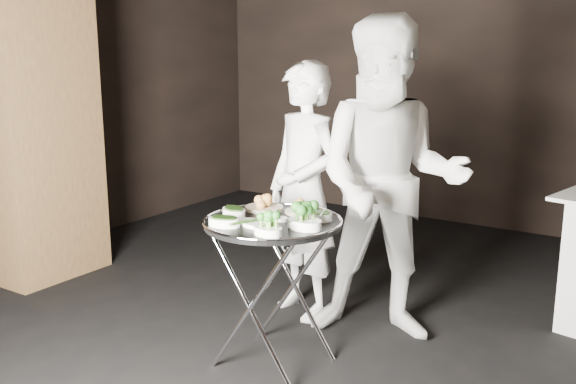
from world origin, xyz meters
The scene contains 17 objects.
floor centered at (0.00, 0.00, -0.03)m, with size 6.00×7.00×0.05m, color black.
wall_back centered at (0.00, 3.52, 1.50)m, with size 6.00×0.05×3.00m, color black.
column_left centered at (-2.58, 0.30, 1.50)m, with size 0.80×0.80×3.00m, color brown.
tray_stand centered at (-0.14, 0.04, 0.45)m, with size 0.55×0.47×0.81m.
serving_tray centered at (-0.14, 0.04, 0.82)m, with size 0.74×0.74×0.04m.
potato_plate_a centered at (-0.30, 0.20, 0.86)m, with size 0.22×0.22×0.08m.
potato_plate_b centered at (-0.09, 0.24, 0.85)m, with size 0.19×0.19×0.07m.
greens_bowl centered at (0.08, 0.17, 0.85)m, with size 0.11×0.11×0.06m.
asparagus_plate_a centered at (-0.14, 0.04, 0.84)m, with size 0.19×0.14×0.03m.
asparagus_plate_b centered at (-0.16, -0.10, 0.84)m, with size 0.23×0.18×0.04m.
spinach_bowl_a centered at (-0.35, -0.02, 0.86)m, with size 0.20×0.17×0.07m.
spinach_bowl_b centered at (-0.28, -0.20, 0.86)m, with size 0.19×0.15×0.07m.
broccoli_bowl_a centered at (0.09, -0.01, 0.86)m, with size 0.20×0.15×0.08m.
broccoli_bowl_b centered at (0.00, -0.20, 0.86)m, with size 0.19×0.15×0.07m.
serving_utensils centered at (-0.12, 0.11, 0.87)m, with size 0.56×0.42×0.01m.
waiter_left centered at (-0.37, 0.74, 0.82)m, with size 0.60×0.39×1.65m, color white.
waiter_right centered at (0.22, 0.71, 0.95)m, with size 0.93×0.72×1.91m, color white.
Camera 1 is at (1.72, -2.67, 1.72)m, focal length 40.00 mm.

